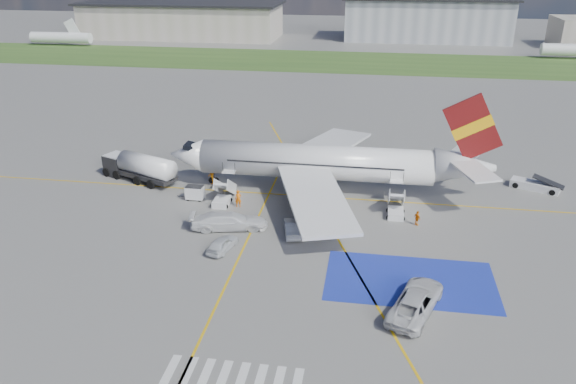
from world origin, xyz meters
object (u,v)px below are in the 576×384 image
fuel_tanker (140,169)px  van_white_b (229,218)px  car_silver_a (222,244)px  gpu_cart (195,193)px  car_silver_b (292,228)px  belt_loader (535,186)px  airliner (329,163)px  van_white_a (416,298)px

fuel_tanker → van_white_b: (13.59, -10.62, -0.32)m
fuel_tanker → car_silver_a: 20.56m
gpu_cart → car_silver_b: bearing=-26.7°
fuel_tanker → car_silver_b: bearing=-5.8°
gpu_cart → belt_loader: 38.83m
airliner → belt_loader: (23.52, 4.07, -2.97)m
car_silver_b → car_silver_a: bearing=22.7°
car_silver_b → gpu_cart: bearing=-41.3°
fuel_tanker → gpu_cart: fuel_tanker is taller
airliner → van_white_a: bearing=-68.6°
fuel_tanker → car_silver_a: (14.10, -14.94, -0.76)m
airliner → fuel_tanker: size_ratio=3.63×
car_silver_a → car_silver_b: 7.17m
car_silver_b → airliner: bearing=-115.1°
car_silver_b → van_white_b: 6.37m
airliner → car_silver_a: 17.70m
gpu_cart → van_white_a: 28.82m
fuel_tanker → car_silver_a: bearing=-24.0°
belt_loader → van_white_a: size_ratio=0.99×
airliner → fuel_tanker: (-22.40, -0.45, -1.97)m
fuel_tanker → gpu_cart: size_ratio=5.15×
belt_loader → van_white_a: 30.15m
car_silver_a → fuel_tanker: bearing=-31.2°
fuel_tanker → airliner: bearing=23.8°
fuel_tanker → gpu_cart: (8.12, -4.34, -0.70)m
airliner → belt_loader: airliner is taller
airliner → van_white_b: 14.33m
gpu_cart → car_silver_a: bearing=-58.7°
airliner → gpu_cart: bearing=-161.5°
fuel_tanker → van_white_b: 17.25m
van_white_a → van_white_b: (-17.51, 11.11, 0.01)m
fuel_tanker → van_white_b: fuel_tanker is taller
belt_loader → car_silver_b: 30.16m
airliner → car_silver_b: airliner is taller
gpu_cart → airliner: bearing=20.4°
gpu_cart → car_silver_b: gpu_cart is taller
gpu_cart → van_white_a: size_ratio=0.34×
gpu_cart → van_white_a: bearing=-35.2°
car_silver_a → car_silver_b: car_silver_b is taller
car_silver_b → van_white_b: size_ratio=0.73×
car_silver_a → van_white_a: bearing=173.6°
car_silver_b → van_white_b: van_white_b is taller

